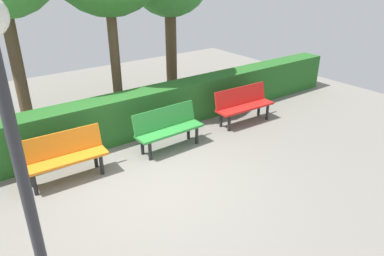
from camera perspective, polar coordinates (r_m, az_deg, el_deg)
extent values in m
plane|color=gray|center=(6.47, -6.42, -8.42)|extent=(16.00, 16.00, 0.00)
cube|color=red|center=(8.64, 8.55, 3.36)|extent=(1.54, 0.48, 0.05)
cube|color=red|center=(8.69, 7.80, 5.19)|extent=(1.53, 0.19, 0.42)
cylinder|color=black|center=(9.03, 11.99, 2.54)|extent=(0.07, 0.07, 0.39)
cylinder|color=black|center=(9.22, 10.67, 3.13)|extent=(0.07, 0.07, 0.39)
cylinder|color=black|center=(8.24, 5.98, 0.77)|extent=(0.07, 0.07, 0.39)
cylinder|color=black|center=(8.45, 4.68, 1.45)|extent=(0.07, 0.07, 0.39)
cube|color=#2D8C38|center=(7.32, -3.55, -0.44)|extent=(1.48, 0.45, 0.05)
cube|color=#2D8C38|center=(7.37, -4.43, 1.71)|extent=(1.47, 0.16, 0.42)
cylinder|color=black|center=(7.62, 0.77, -1.18)|extent=(0.07, 0.07, 0.39)
cylinder|color=black|center=(7.83, -0.59, -0.42)|extent=(0.07, 0.07, 0.39)
cylinder|color=black|center=(7.03, -6.75, -3.71)|extent=(0.07, 0.07, 0.39)
cylinder|color=black|center=(7.26, -7.98, -2.80)|extent=(0.07, 0.07, 0.39)
cube|color=orange|center=(6.63, -19.67, -4.83)|extent=(1.48, 0.47, 0.05)
cube|color=orange|center=(6.69, -20.41, -2.39)|extent=(1.46, 0.18, 0.42)
cylinder|color=black|center=(6.74, -14.33, -5.73)|extent=(0.07, 0.07, 0.39)
cylinder|color=black|center=(6.99, -15.21, -4.67)|extent=(0.07, 0.07, 0.39)
cylinder|color=black|center=(6.53, -23.93, -8.34)|extent=(0.07, 0.07, 0.39)
cylinder|color=black|center=(6.78, -24.46, -7.13)|extent=(0.07, 0.07, 0.39)
cube|color=#266023|center=(8.14, -7.31, 2.69)|extent=(11.92, 0.59, 0.99)
cylinder|color=brown|center=(10.65, -3.37, 12.74)|extent=(0.32, 0.32, 2.63)
cylinder|color=brown|center=(9.09, -12.28, 11.17)|extent=(0.24, 0.24, 2.95)
cylinder|color=brown|center=(9.10, -26.32, 9.33)|extent=(0.28, 0.28, 2.99)
cylinder|color=#2D2D33|center=(3.86, -25.09, -9.33)|extent=(0.12, 0.12, 3.02)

